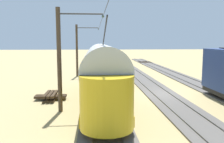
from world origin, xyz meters
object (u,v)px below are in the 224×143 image
Objects in this scene: vintage_streetcar at (102,72)px; spare_tie_stack at (51,96)px; catenary_pole_mid_near at (61,58)px; catenary_pole_foreground at (78,49)px.

spare_tie_stack is (4.00, -0.96, -1.98)m from vintage_streetcar.
catenary_pole_mid_near reaches higher than spare_tie_stack.
spare_tie_stack is (1.29, 12.52, -3.22)m from catenary_pole_foreground.
vintage_streetcar is 2.39× the size of catenary_pole_mid_near.
catenary_pole_foreground is at bearing -95.89° from spare_tie_stack.
catenary_pole_mid_near is at bearing 39.71° from vintage_streetcar.
catenary_pole_foreground reaches higher than vintage_streetcar.
vintage_streetcar is 4.56m from spare_tie_stack.
catenary_pole_foreground is (2.70, -13.49, 1.24)m from vintage_streetcar.
spare_tie_stack is at bearing -13.54° from vintage_streetcar.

